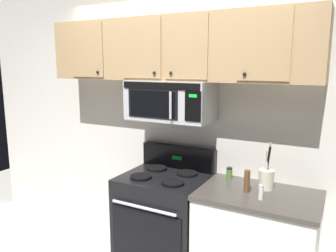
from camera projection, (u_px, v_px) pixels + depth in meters
The scene contains 9 objects.
back_wall at pixel (183, 121), 3.24m from camera, with size 5.20×0.10×2.70m, color silver.
stove_range at pixel (165, 221), 3.08m from camera, with size 0.76×0.69×1.12m.
over_range_microwave at pixel (171, 100), 2.98m from camera, with size 0.76×0.43×0.35m.
upper_cabinets at pixel (172, 49), 2.92m from camera, with size 2.50×0.36×0.55m.
counter_segment at pixel (256, 246), 2.69m from camera, with size 0.93×0.65×0.90m.
utensil_crock_cream at pixel (266, 177), 2.68m from camera, with size 0.12×0.12×0.39m.
salt_shaker at pixel (261, 192), 2.48m from camera, with size 0.04×0.04×0.11m.
pepper_mill at pixel (247, 181), 2.62m from camera, with size 0.05×0.05×0.18m, color brown.
spice_jar at pixel (229, 173), 2.94m from camera, with size 0.05×0.05×0.10m.
Camera 1 is at (1.40, -2.08, 1.89)m, focal length 35.72 mm.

